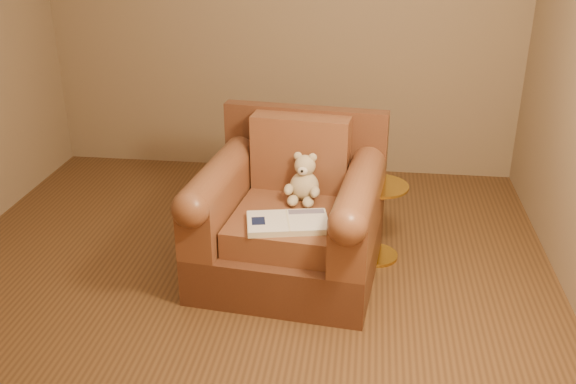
# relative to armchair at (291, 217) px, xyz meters

# --- Properties ---
(floor) EXTENTS (4.00, 4.00, 0.00)m
(floor) POSITION_rel_armchair_xyz_m (-0.30, -0.23, -0.38)
(floor) COLOR brown
(floor) RESTS_ON ground
(room) EXTENTS (4.02, 4.02, 2.71)m
(room) POSITION_rel_armchair_xyz_m (-0.30, -0.23, 1.34)
(room) COLOR #8B7355
(room) RESTS_ON ground
(armchair) EXTENTS (1.19, 1.14, 0.98)m
(armchair) POSITION_rel_armchair_xyz_m (0.00, 0.00, 0.00)
(armchair) COLOR #562F1C
(armchair) RESTS_ON floor
(teddy_bear) EXTENTS (0.23, 0.26, 0.31)m
(teddy_bear) POSITION_rel_armchair_xyz_m (0.07, 0.08, 0.21)
(teddy_bear) COLOR #C5AF8A
(teddy_bear) RESTS_ON armchair
(guidebook) EXTENTS (0.52, 0.38, 0.04)m
(guidebook) POSITION_rel_armchair_xyz_m (0.02, -0.29, 0.11)
(guidebook) COLOR beige
(guidebook) RESTS_ON armchair
(side_table) EXTENTS (0.38, 0.38, 0.53)m
(side_table) POSITION_rel_armchair_xyz_m (0.54, 0.23, -0.09)
(side_table) COLOR gold
(side_table) RESTS_ON floor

